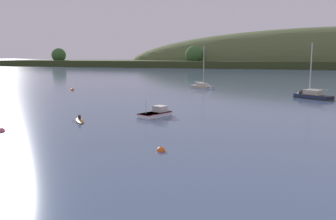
{
  "coord_description": "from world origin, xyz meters",
  "views": [
    {
      "loc": [
        12.62,
        -7.36,
        7.67
      ],
      "look_at": [
        -3.9,
        32.44,
        1.22
      ],
      "focal_mm": 38.82,
      "sensor_mm": 36.0,
      "label": 1
    }
  ],
  "objects": [
    {
      "name": "mooring_buoy_off_fishing_boat",
      "position": [
        1.08,
        18.89,
        0.0
      ],
      "size": [
        0.7,
        0.7,
        0.78
      ],
      "color": "#EA5B19",
      "rests_on": "ground"
    },
    {
      "name": "mooring_buoy_foreground",
      "position": [
        -38.57,
        59.67,
        0.0
      ],
      "size": [
        0.78,
        0.78,
        0.86
      ],
      "color": "#EA5B19",
      "rests_on": "ground"
    },
    {
      "name": "fishing_boat_moored",
      "position": [
        -6.23,
        34.65,
        0.24
      ],
      "size": [
        3.36,
        5.23,
        3.06
      ],
      "rotation": [
        0.0,
        0.0,
        1.26
      ],
      "color": "white",
      "rests_on": "ground"
    },
    {
      "name": "canoe_with_paddler",
      "position": [
        -13.29,
        27.68,
        0.09
      ],
      "size": [
        3.44,
        3.75,
        1.02
      ],
      "rotation": [
        0.0,
        0.0,
        2.29
      ],
      "color": "brown",
      "rests_on": "ground"
    },
    {
      "name": "sailboat_near_mooring",
      "position": [
        -12.55,
        75.23,
        0.16
      ],
      "size": [
        7.19,
        5.54,
        11.07
      ],
      "rotation": [
        0.0,
        0.0,
        5.74
      ],
      "color": "#ADB2BC",
      "rests_on": "ground"
    },
    {
      "name": "sailboat_midwater_white",
      "position": [
        11.16,
        63.13,
        0.33
      ],
      "size": [
        7.6,
        6.31,
        11.02
      ],
      "rotation": [
        0.0,
        0.0,
        2.54
      ],
      "color": "#232328",
      "rests_on": "ground"
    },
    {
      "name": "mooring_buoy_far_upstream",
      "position": [
        -17.1,
        19.71,
        0.0
      ],
      "size": [
        0.75,
        0.75,
        0.83
      ],
      "color": "#E06675",
      "rests_on": "ground"
    }
  ]
}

